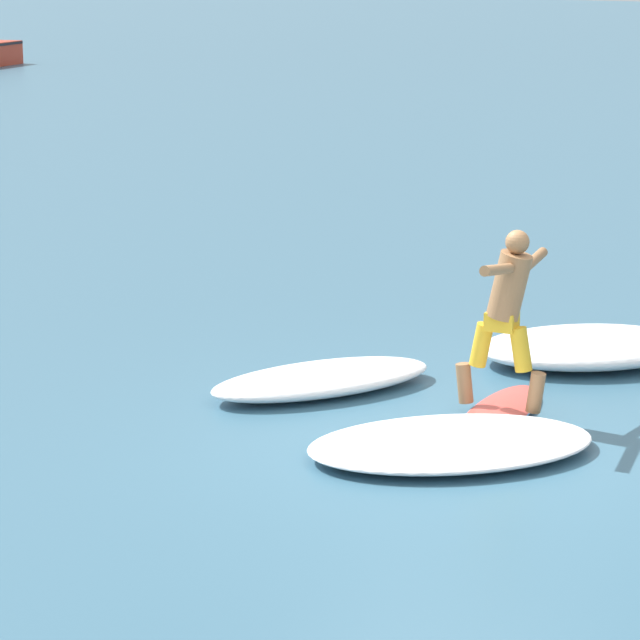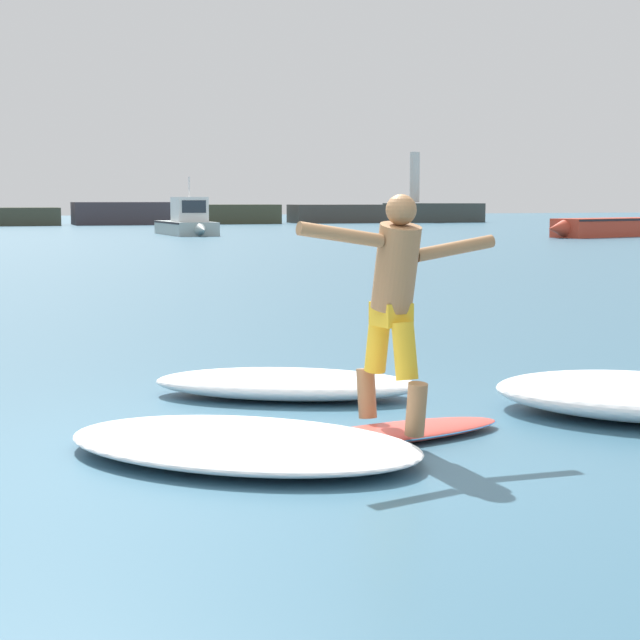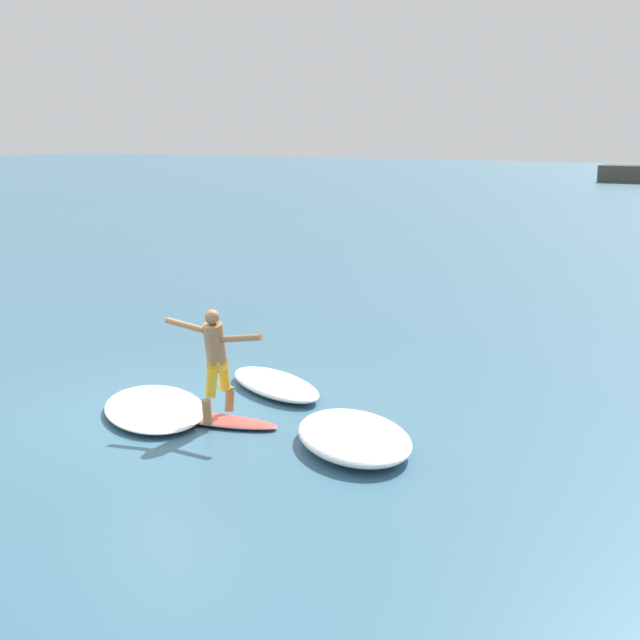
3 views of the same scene
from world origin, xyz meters
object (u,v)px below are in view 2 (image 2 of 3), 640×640
object	(u,v)px
surfer	(395,294)
small_boat_offshore	(606,227)
fishing_boat_near_jetty	(187,223)
surfboard	(386,434)

from	to	relation	value
surfer	small_boat_offshore	world-z (taller)	surfer
fishing_boat_near_jetty	small_boat_offshore	world-z (taller)	fishing_boat_near_jetty
surfboard	small_boat_offshore	world-z (taller)	small_boat_offshore
small_boat_offshore	surfer	bearing A→B (deg)	-127.04
surfboard	surfer	size ratio (longest dim) A/B	1.25
fishing_boat_near_jetty	small_boat_offshore	xyz separation A→B (m)	(16.45, -8.62, -0.13)
surfboard	small_boat_offshore	xyz separation A→B (m)	(24.69, 32.63, 0.38)
surfer	fishing_boat_near_jetty	world-z (taller)	fishing_boat_near_jetty
surfer	small_boat_offshore	size ratio (longest dim) A/B	0.23
surfboard	small_boat_offshore	size ratio (longest dim) A/B	0.29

